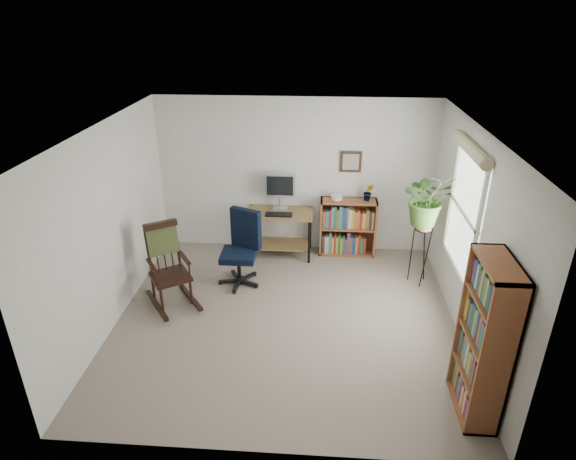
# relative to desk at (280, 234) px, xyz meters

# --- Properties ---
(floor) EXTENTS (4.20, 4.00, 0.00)m
(floor) POSITION_rel_desk_xyz_m (0.22, -1.70, -0.36)
(floor) COLOR gray
(floor) RESTS_ON ground
(ceiling) EXTENTS (4.20, 4.00, 0.00)m
(ceiling) POSITION_rel_desk_xyz_m (0.22, -1.70, 2.04)
(ceiling) COLOR silver
(ceiling) RESTS_ON ground
(wall_back) EXTENTS (4.20, 0.00, 2.40)m
(wall_back) POSITION_rel_desk_xyz_m (0.22, 0.30, 0.84)
(wall_back) COLOR silver
(wall_back) RESTS_ON ground
(wall_front) EXTENTS (4.20, 0.00, 2.40)m
(wall_front) POSITION_rel_desk_xyz_m (0.22, -3.70, 0.84)
(wall_front) COLOR silver
(wall_front) RESTS_ON ground
(wall_left) EXTENTS (0.00, 4.00, 2.40)m
(wall_left) POSITION_rel_desk_xyz_m (-1.88, -1.70, 0.84)
(wall_left) COLOR silver
(wall_left) RESTS_ON ground
(wall_right) EXTENTS (0.00, 4.00, 2.40)m
(wall_right) POSITION_rel_desk_xyz_m (2.32, -1.70, 0.84)
(wall_right) COLOR silver
(wall_right) RESTS_ON ground
(window) EXTENTS (0.12, 1.20, 1.50)m
(window) POSITION_rel_desk_xyz_m (2.28, -1.40, 1.04)
(window) COLOR white
(window) RESTS_ON wall_right
(desk) EXTENTS (1.01, 0.56, 0.73)m
(desk) POSITION_rel_desk_xyz_m (0.00, 0.00, 0.00)
(desk) COLOR olive
(desk) RESTS_ON floor
(monitor) EXTENTS (0.46, 0.16, 0.56)m
(monitor) POSITION_rel_desk_xyz_m (0.00, 0.14, 0.64)
(monitor) COLOR #B3B4B8
(monitor) RESTS_ON desk
(keyboard) EXTENTS (0.40, 0.15, 0.02)m
(keyboard) POSITION_rel_desk_xyz_m (0.00, -0.12, 0.38)
(keyboard) COLOR black
(keyboard) RESTS_ON desk
(office_chair) EXTENTS (0.77, 0.77, 1.08)m
(office_chair) POSITION_rel_desk_xyz_m (-0.49, -0.90, 0.17)
(office_chair) COLOR black
(office_chair) RESTS_ON floor
(rocking_chair) EXTENTS (1.01, 1.12, 1.12)m
(rocking_chair) POSITION_rel_desk_xyz_m (-1.29, -1.45, 0.19)
(rocking_chair) COLOR black
(rocking_chair) RESTS_ON floor
(low_bookshelf) EXTENTS (0.86, 0.29, 0.90)m
(low_bookshelf) POSITION_rel_desk_xyz_m (1.05, 0.12, 0.09)
(low_bookshelf) COLOR brown
(low_bookshelf) RESTS_ON floor
(tall_bookshelf) EXTENTS (0.31, 0.71, 1.63)m
(tall_bookshelf) POSITION_rel_desk_xyz_m (2.14, -3.03, 0.45)
(tall_bookshelf) COLOR brown
(tall_bookshelf) RESTS_ON floor
(plant_stand) EXTENTS (0.36, 0.36, 0.98)m
(plant_stand) POSITION_rel_desk_xyz_m (2.02, -0.69, 0.12)
(plant_stand) COLOR black
(plant_stand) RESTS_ON floor
(spider_plant) EXTENTS (1.69, 1.88, 1.46)m
(spider_plant) POSITION_rel_desk_xyz_m (2.02, -0.69, 1.27)
(spider_plant) COLOR #3B6A25
(spider_plant) RESTS_ON plant_stand
(potted_plant_small) EXTENTS (0.13, 0.24, 0.11)m
(potted_plant_small) POSITION_rel_desk_xyz_m (1.33, 0.13, 0.59)
(potted_plant_small) COLOR #3B6A25
(potted_plant_small) RESTS_ON low_bookshelf
(framed_picture) EXTENTS (0.32, 0.04, 0.32)m
(framed_picture) POSITION_rel_desk_xyz_m (1.05, 0.27, 1.09)
(framed_picture) COLOR black
(framed_picture) RESTS_ON wall_back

